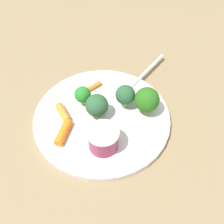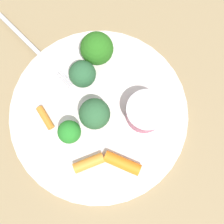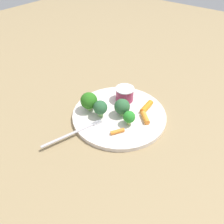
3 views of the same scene
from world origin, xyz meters
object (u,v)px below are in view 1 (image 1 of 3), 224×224
object	(u,v)px
broccoli_floret_3	(83,95)
plate	(102,118)
sauce_cup	(103,139)
broccoli_floret_1	(147,100)
carrot_stick_0	(63,132)
broccoli_floret_0	(96,107)
carrot_stick_1	(63,113)
broccoli_floret_2	(125,95)
fork	(142,76)
carrot_stick_2	(93,87)

from	to	relation	value
broccoli_floret_3	plate	bearing A→B (deg)	-22.96
sauce_cup	broccoli_floret_1	bearing A→B (deg)	63.88
broccoli_floret_3	carrot_stick_0	world-z (taller)	broccoli_floret_3
plate	broccoli_floret_0	xyz separation A→B (m)	(-0.01, -0.00, 0.03)
carrot_stick_1	broccoli_floret_0	bearing A→B (deg)	15.90
broccoli_floret_2	fork	world-z (taller)	broccoli_floret_2
carrot_stick_0	broccoli_floret_1	bearing A→B (deg)	39.51
broccoli_floret_2	carrot_stick_2	world-z (taller)	broccoli_floret_2
plate	carrot_stick_0	size ratio (longest dim) A/B	5.05
carrot_stick_0	carrot_stick_2	size ratio (longest dim) A/B	1.44
sauce_cup	carrot_stick_0	distance (m)	0.08
sauce_cup	broccoli_floret_0	size ratio (longest dim) A/B	1.11
sauce_cup	carrot_stick_1	world-z (taller)	sauce_cup
broccoli_floret_2	broccoli_floret_3	xyz separation A→B (m)	(-0.08, -0.02, -0.01)
broccoli_floret_2	sauce_cup	bearing A→B (deg)	-94.19
sauce_cup	carrot_stick_0	bearing A→B (deg)	-178.23
carrot_stick_0	carrot_stick_2	distance (m)	0.13
sauce_cup	fork	size ratio (longest dim) A/B	0.34
broccoli_floret_0	broccoli_floret_1	xyz separation A→B (m)	(0.09, 0.05, 0.00)
fork	broccoli_floret_1	bearing A→B (deg)	-70.82
plate	broccoli_floret_0	bearing A→B (deg)	-154.75
plate	fork	bearing A→B (deg)	71.91
sauce_cup	broccoli_floret_3	distance (m)	0.11
broccoli_floret_3	fork	world-z (taller)	broccoli_floret_3
broccoli_floret_1	carrot_stick_2	bearing A→B (deg)	168.56
carrot_stick_0	carrot_stick_2	xyz separation A→B (m)	(0.01, 0.13, -0.00)
broccoli_floret_3	fork	size ratio (longest dim) A/B	0.25
plate	carrot_stick_0	bearing A→B (deg)	-128.39
sauce_cup	carrot_stick_2	xyz separation A→B (m)	(-0.07, 0.13, -0.02)
sauce_cup	broccoli_floret_0	distance (m)	0.07
broccoli_floret_1	broccoli_floret_0	bearing A→B (deg)	-152.15
broccoli_floret_1	carrot_stick_0	bearing A→B (deg)	-140.49
carrot_stick_1	carrot_stick_2	world-z (taller)	carrot_stick_1
broccoli_floret_0	carrot_stick_2	xyz separation A→B (m)	(-0.03, 0.07, -0.02)
broccoli_floret_2	fork	bearing A→B (deg)	83.76
broccoli_floret_3	carrot_stick_2	bearing A→B (deg)	85.41
plate	broccoli_floret_2	bearing A→B (deg)	51.02
broccoli_floret_1	broccoli_floret_2	bearing A→B (deg)	178.87
broccoli_floret_2	carrot_stick_1	bearing A→B (deg)	-148.78
broccoli_floret_1	carrot_stick_1	world-z (taller)	broccoli_floret_1
carrot_stick_1	fork	bearing A→B (deg)	53.59
sauce_cup	broccoli_floret_1	distance (m)	0.11
fork	carrot_stick_2	bearing A→B (deg)	-141.42
broccoli_floret_0	broccoli_floret_3	distance (m)	0.04
broccoli_floret_3	fork	bearing A→B (deg)	51.70
fork	carrot_stick_1	bearing A→B (deg)	-126.41
plate	carrot_stick_2	world-z (taller)	carrot_stick_2
broccoli_floret_3	carrot_stick_0	distance (m)	0.09
sauce_cup	broccoli_floret_2	size ratio (longest dim) A/B	1.12
sauce_cup	broccoli_floret_0	bearing A→B (deg)	121.73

